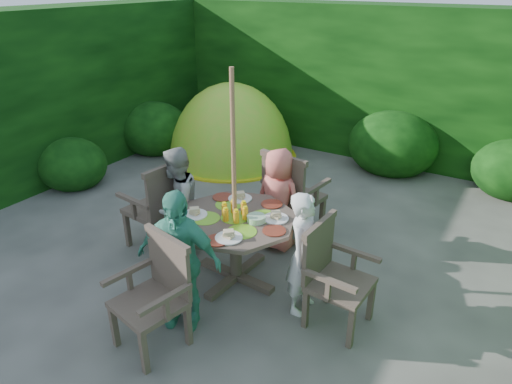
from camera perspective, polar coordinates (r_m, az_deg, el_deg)
The scene contains 13 objects.
ground at distance 5.35m, azimuth -0.47°, elevation -7.48°, with size 60.00×60.00×0.00m, color #44413C.
hedge_enclosure at distance 5.90m, azimuth 6.46°, elevation 8.98°, with size 9.00×9.00×2.50m.
patio_table at distance 4.59m, azimuth -2.57°, elevation -4.46°, with size 1.34×1.34×0.88m.
parasol_pole at distance 4.38m, azimuth -2.75°, elevation 1.04°, with size 0.04×0.04×2.20m, color brown.
garden_chair_right at distance 4.17m, azimuth 9.56°, elevation -10.08°, with size 0.54×0.60×0.95m.
garden_chair_left at distance 5.29m, azimuth -11.99°, elevation -1.57°, with size 0.62×0.68×1.03m.
garden_chair_back at distance 5.42m, azimuth 4.40°, elevation -0.23°, with size 0.70×0.65×1.06m.
garden_chair_front at distance 3.99m, azimuth -12.38°, elevation -12.15°, with size 0.66×0.61×0.96m.
child_right at distance 4.22m, azimuth 6.06°, elevation -7.69°, with size 0.44×0.29×1.22m, color silver.
child_left at distance 5.06m, azimuth -9.80°, elevation -1.52°, with size 0.62×0.49×1.28m, color #979792.
child_back at distance 5.18m, azimuth 2.82°, elevation -0.97°, with size 0.59×0.38×1.21m, color #EE6D62.
child_front at distance 4.07m, azimuth -9.65°, elevation -8.36°, with size 0.78×0.33×1.33m, color teal.
dome_tent at distance 8.08m, azimuth -3.08°, elevation 4.34°, with size 2.49×2.49×2.61m.
Camera 1 is at (2.39, -3.80, 2.91)m, focal length 32.00 mm.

